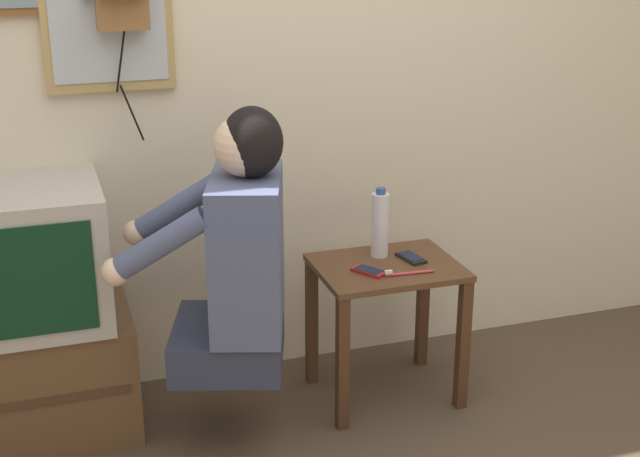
{
  "coord_description": "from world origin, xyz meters",
  "views": [
    {
      "loc": [
        -0.79,
        -2.05,
        1.72
      ],
      "look_at": [
        0.09,
        0.64,
        0.71
      ],
      "focal_mm": 50.0,
      "sensor_mm": 36.0,
      "label": 1
    }
  ],
  "objects": [
    {
      "name": "toothbrush",
      "position": [
        0.39,
        0.58,
        0.53
      ],
      "size": [
        0.18,
        0.02,
        0.02
      ],
      "rotation": [
        0.0,
        0.0,
        1.49
      ],
      "color": "#D83F4C",
      "rests_on": "side_table"
    },
    {
      "name": "side_table",
      "position": [
        0.36,
        0.69,
        0.4
      ],
      "size": [
        0.51,
        0.4,
        0.52
      ],
      "color": "#51331E",
      "rests_on": "ground_plane"
    },
    {
      "name": "tv_stand",
      "position": [
        -0.88,
        0.81,
        0.21
      ],
      "size": [
        0.67,
        0.43,
        0.43
      ],
      "color": "brown",
      "rests_on": "ground_plane"
    },
    {
      "name": "wall_back",
      "position": [
        0.0,
        1.08,
        1.27
      ],
      "size": [
        6.8,
        0.05,
        2.55
      ],
      "color": "beige",
      "rests_on": "ground_plane"
    },
    {
      "name": "cell_phone_held",
      "position": [
        0.27,
        0.64,
        0.53
      ],
      "size": [
        0.12,
        0.14,
        0.01
      ],
      "rotation": [
        0.0,
        0.0,
        0.58
      ],
      "color": "maroon",
      "rests_on": "side_table"
    },
    {
      "name": "television",
      "position": [
        -0.89,
        0.83,
        0.66
      ],
      "size": [
        0.57,
        0.49,
        0.46
      ],
      "color": "#ADA89E",
      "rests_on": "tv_stand"
    },
    {
      "name": "water_bottle",
      "position": [
        0.37,
        0.78,
        0.65
      ],
      "size": [
        0.06,
        0.06,
        0.26
      ],
      "color": "silver",
      "rests_on": "side_table"
    },
    {
      "name": "person",
      "position": [
        -0.21,
        0.57,
        0.68
      ],
      "size": [
        0.63,
        0.55,
        0.87
      ],
      "rotation": [
        0.0,
        0.0,
        1.26
      ],
      "color": "#2D3347",
      "rests_on": "ground_plane"
    },
    {
      "name": "cell_phone_spare",
      "position": [
        0.47,
        0.71,
        0.53
      ],
      "size": [
        0.08,
        0.13,
        0.01
      ],
      "rotation": [
        0.0,
        0.0,
        0.17
      ],
      "color": "black",
      "rests_on": "side_table"
    }
  ]
}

